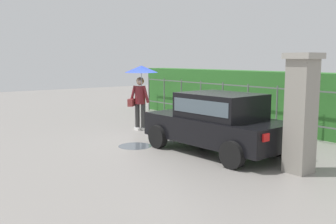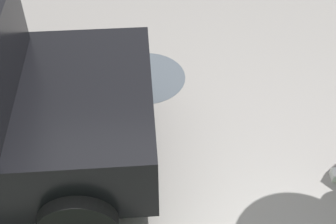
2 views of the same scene
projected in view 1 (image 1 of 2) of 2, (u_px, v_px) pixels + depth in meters
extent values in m
plane|color=gray|center=(172.00, 139.00, 10.93)|extent=(40.00, 40.00, 0.00)
cube|color=black|center=(216.00, 129.00, 9.39)|extent=(3.78, 1.84, 0.60)
cube|color=black|center=(221.00, 105.00, 9.19)|extent=(1.98, 1.54, 0.60)
cube|color=#4C5B66|center=(221.00, 105.00, 9.19)|extent=(1.83, 1.55, 0.33)
cylinder|color=black|center=(158.00, 137.00, 9.83)|extent=(0.61, 0.21, 0.60)
cylinder|color=black|center=(203.00, 129.00, 10.91)|extent=(0.61, 0.21, 0.60)
cylinder|color=black|center=(232.00, 155.00, 7.94)|extent=(0.61, 0.21, 0.60)
cylinder|color=black|center=(278.00, 144.00, 9.02)|extent=(0.61, 0.21, 0.60)
cube|color=red|center=(266.00, 138.00, 7.61)|extent=(0.07, 0.20, 0.16)
cube|color=red|center=(295.00, 131.00, 8.31)|extent=(0.07, 0.20, 0.16)
cylinder|color=#333333|center=(143.00, 117.00, 12.35)|extent=(0.15, 0.15, 0.86)
cylinder|color=#333333|center=(137.00, 117.00, 12.40)|extent=(0.15, 0.15, 0.86)
cube|color=white|center=(143.00, 129.00, 12.35)|extent=(0.26, 0.10, 0.08)
cube|color=white|center=(137.00, 129.00, 12.39)|extent=(0.26, 0.10, 0.08)
cylinder|color=maroon|center=(140.00, 95.00, 12.28)|extent=(0.34, 0.34, 0.58)
sphere|color=#DBAD89|center=(140.00, 82.00, 12.22)|extent=(0.22, 0.22, 0.22)
sphere|color=olive|center=(140.00, 81.00, 12.24)|extent=(0.25, 0.25, 0.25)
cylinder|color=maroon|center=(146.00, 94.00, 12.15)|extent=(0.23, 0.21, 0.56)
cylinder|color=maroon|center=(133.00, 94.00, 12.24)|extent=(0.23, 0.21, 0.56)
cylinder|color=#B2B2B7|center=(141.00, 85.00, 12.11)|extent=(0.02, 0.02, 0.77)
cone|color=blue|center=(141.00, 69.00, 12.05)|extent=(1.06, 1.06, 0.22)
cube|color=maroon|center=(131.00, 102.00, 12.25)|extent=(0.34, 0.36, 0.24)
cube|color=gray|center=(301.00, 117.00, 7.58)|extent=(0.48, 0.48, 2.30)
cube|color=#9E998E|center=(304.00, 56.00, 7.42)|extent=(0.60, 0.60, 0.12)
cylinder|color=#59605B|center=(149.00, 94.00, 17.02)|extent=(0.05, 0.05, 1.50)
cylinder|color=#59605B|center=(164.00, 96.00, 16.11)|extent=(0.05, 0.05, 1.50)
cylinder|color=#59605B|center=(181.00, 98.00, 15.20)|extent=(0.05, 0.05, 1.50)
cylinder|color=#59605B|center=(201.00, 101.00, 14.29)|extent=(0.05, 0.05, 1.50)
cylinder|color=#59605B|center=(222.00, 103.00, 13.38)|extent=(0.05, 0.05, 1.50)
cylinder|color=#59605B|center=(248.00, 107.00, 12.47)|extent=(0.05, 0.05, 1.50)
cylinder|color=#59605B|center=(277.00, 110.00, 11.56)|extent=(0.05, 0.05, 1.50)
cylinder|color=#59605B|center=(311.00, 115.00, 10.64)|extent=(0.05, 0.05, 1.50)
cube|color=#59605B|center=(235.00, 85.00, 12.83)|extent=(10.39, 0.03, 0.04)
cube|color=#59605B|center=(234.00, 114.00, 12.96)|extent=(10.39, 0.03, 0.04)
cube|color=#2D6B28|center=(249.00, 98.00, 13.35)|extent=(11.39, 0.90, 1.90)
cylinder|color=#4C545B|center=(135.00, 146.00, 10.08)|extent=(0.90, 0.90, 0.00)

